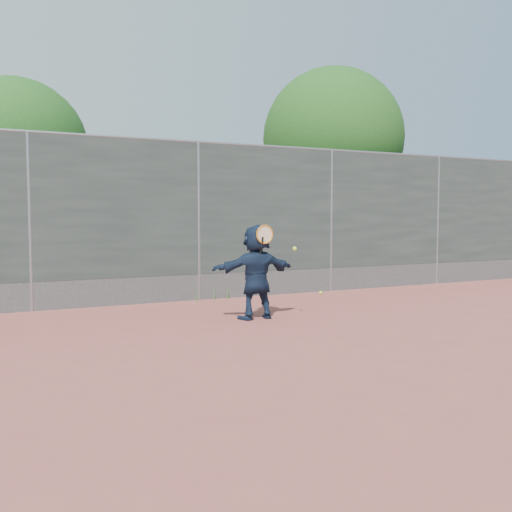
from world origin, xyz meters
name	(u,v)px	position (x,y,z in m)	size (l,w,h in m)	color
ground	(289,333)	(0.00, 0.00, 0.00)	(80.00, 80.00, 0.00)	#9E4C42
player	(256,272)	(0.09, 1.21, 0.74)	(1.37, 0.44, 1.48)	#16243D
ball_ground	(321,293)	(2.52, 3.13, 0.03)	(0.07, 0.07, 0.07)	#BAE933
fence	(199,217)	(0.00, 3.50, 1.58)	(20.00, 0.06, 3.03)	#38423D
swing_action	(268,237)	(0.18, 1.00, 1.28)	(0.65, 0.21, 0.51)	orange
tree_right	(338,143)	(4.68, 5.75, 3.49)	(3.78, 3.60, 5.39)	#382314
tree_left	(23,154)	(-2.85, 6.55, 2.94)	(3.15, 3.00, 4.53)	#382314
weed_clump	(216,293)	(0.29, 3.38, 0.13)	(0.68, 0.07, 0.30)	#387226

